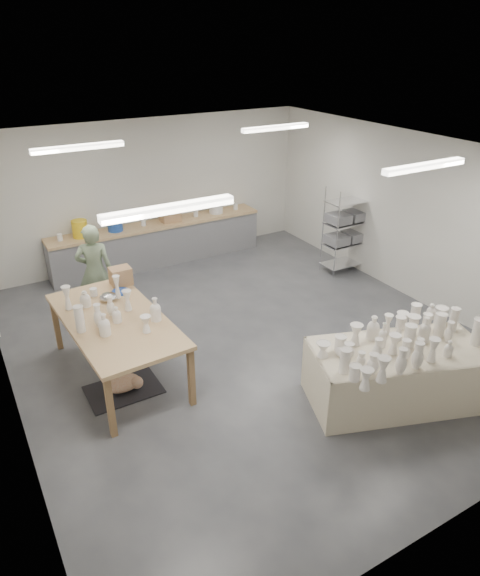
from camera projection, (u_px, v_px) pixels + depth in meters
room at (238, 220)px, 7.46m from camera, size 8.00×8.02×3.00m
back_counter at (158, 242)px, 10.98m from camera, size 4.60×0.60×1.24m
wire_shelf at (346, 229)px, 10.47m from camera, size 0.88×0.48×1.80m
drying_table at (396, 372)px, 6.84m from camera, size 2.51×1.83×1.17m
work_table at (114, 315)px, 7.23m from camera, size 1.38×2.56×1.31m
rug at (124, 390)px, 7.20m from camera, size 1.00×0.70×0.02m
cat at (125, 383)px, 7.15m from camera, size 0.51×0.39×0.21m
potter at (95, 271)px, 8.78m from camera, size 0.71×0.58×1.68m
red_stool at (94, 293)px, 9.23m from camera, size 0.47×0.47×0.34m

